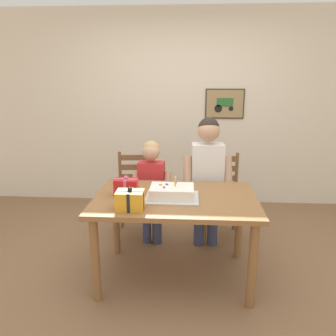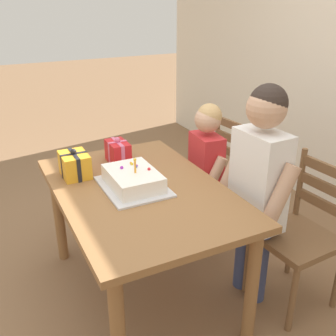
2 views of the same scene
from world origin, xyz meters
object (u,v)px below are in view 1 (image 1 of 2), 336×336
gift_box_beside_cake (130,200)px  child_older (208,170)px  gift_box_red_large (126,187)px  chair_right (221,196)px  chair_left (137,194)px  dining_table (175,208)px  child_younger (152,183)px  birthday_cake (172,193)px

gift_box_beside_cake → child_older: bearing=55.0°
gift_box_red_large → chair_right: 1.26m
chair_left → child_older: 0.87m
dining_table → gift_box_beside_cake: bearing=-139.4°
child_younger → dining_table: bearing=-66.1°
child_younger → chair_left: bearing=130.8°
dining_table → chair_right: (0.46, 0.84, -0.18)m
dining_table → chair_right: size_ratio=1.49×
dining_table → gift_box_red_large: bearing=176.8°
birthday_cake → child_younger: bearing=110.9°
chair_right → child_younger: size_ratio=0.82×
chair_right → child_younger: (-0.73, -0.23, 0.21)m
dining_table → gift_box_red_large: size_ratio=6.80×
child_older → gift_box_beside_cake: bearing=-125.0°
chair_left → child_younger: size_ratio=0.82×
child_younger → gift_box_red_large: bearing=-104.1°
dining_table → child_younger: size_ratio=1.23×
gift_box_beside_cake → child_younger: bearing=86.2°
birthday_cake → chair_right: 1.05m
chair_left → dining_table: bearing=-60.9°
gift_box_red_large → child_younger: 0.63m
chair_left → child_older: child_older is taller
gift_box_red_large → chair_right: (0.88, 0.82, -0.36)m
child_older → birthday_cake: bearing=-116.7°
dining_table → chair_left: size_ratio=1.49×
gift_box_red_large → chair_right: size_ratio=0.22×
gift_box_beside_cake → child_older: (0.63, 0.90, -0.00)m
dining_table → child_younger: child_younger is taller
dining_table → chair_left: bearing=119.1°
birthday_cake → child_younger: (-0.25, 0.64, -0.13)m
chair_right → child_older: bearing=-125.8°
gift_box_red_large → child_younger: bearing=75.9°
dining_table → child_older: (0.30, 0.61, 0.17)m
dining_table → child_younger: bearing=113.9°
dining_table → birthday_cake: birthday_cake is taller
gift_box_red_large → child_younger: (0.15, 0.59, -0.15)m
gift_box_red_large → gift_box_beside_cake: gift_box_beside_cake is taller
birthday_cake → gift_box_red_large: bearing=172.2°
dining_table → chair_left: (-0.47, 0.84, -0.18)m
gift_box_beside_cake → chair_right: size_ratio=0.23×
gift_box_red_large → child_older: 0.93m
gift_box_beside_cake → child_older: child_older is taller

